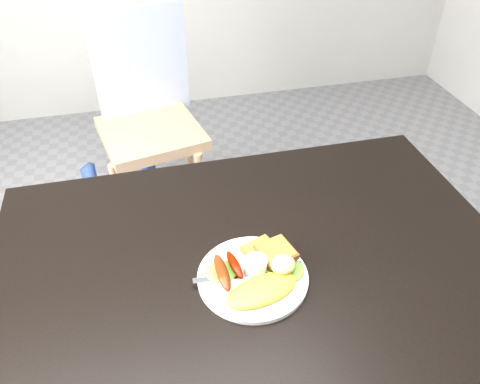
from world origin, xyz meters
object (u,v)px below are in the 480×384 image
at_px(person, 106,167).
at_px(plate, 253,277).
at_px(dining_chair, 151,133).
at_px(dining_table, 255,261).

height_order(person, plate, person).
distance_m(person, plate, 0.60).
bearing_deg(person, dining_chair, -105.78).
xyz_separation_m(dining_chair, person, (-0.15, -0.65, 0.29)).
bearing_deg(plate, dining_table, 71.70).
height_order(dining_table, dining_chair, dining_table).
bearing_deg(person, plate, 118.31).
xyz_separation_m(dining_table, dining_chair, (-0.18, 1.10, -0.28)).
bearing_deg(dining_chair, dining_table, -92.68).
relative_size(dining_chair, plate, 1.71).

